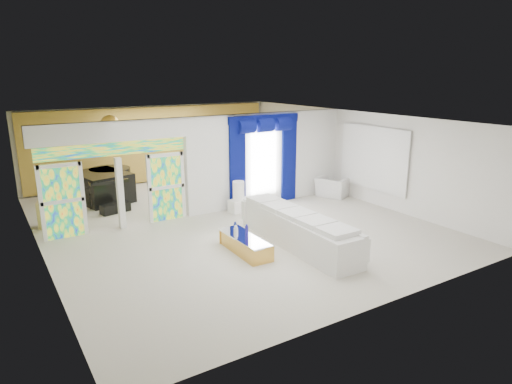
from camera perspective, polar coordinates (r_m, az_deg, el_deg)
floor at (r=13.41m, az=-3.82°, el=-3.60°), size 12.00×12.00×0.00m
dividing_wall at (r=14.93m, az=1.55°, el=4.29°), size 5.70×0.18×3.00m
dividing_header at (r=12.71m, az=-17.72°, el=7.33°), size 4.30×0.18×0.55m
stained_panel_left at (r=12.76m, az=-23.29°, el=-1.08°), size 0.95×0.04×2.00m
stained_panel_right at (r=13.44m, az=-11.28°, el=0.63°), size 0.95×0.04×2.00m
stained_transom at (r=12.78m, az=-17.55°, el=5.22°), size 4.00×0.05×0.35m
window_pane at (r=14.73m, az=0.95°, el=3.94°), size 1.00×0.02×2.30m
blue_drape_left at (r=14.20m, az=-2.38°, el=3.32°), size 0.55×0.10×2.80m
blue_drape_right at (r=15.27m, az=4.17°, el=4.11°), size 0.55×0.10×2.80m
blue_pelmet at (r=14.50m, az=1.04°, el=9.25°), size 2.60×0.12×0.25m
wall_mirror at (r=15.20m, az=14.63°, el=4.19°), size 0.04×2.70×1.90m
gold_curtains at (r=18.35m, az=-12.72°, el=5.91°), size 9.70×0.12×2.90m
white_sofa at (r=11.43m, az=5.26°, el=-4.88°), size 1.00×4.12×0.78m
coffee_table at (r=11.03m, az=-1.36°, el=-6.68°), size 0.63×1.74×0.38m
console_table at (r=14.28m, az=-1.16°, el=-1.55°), size 1.25×0.49×0.41m
table_lamp at (r=14.01m, az=-2.23°, el=0.20°), size 0.36×0.36×0.58m
armchair at (r=16.11m, az=9.65°, el=0.66°), size 1.28×1.34×0.69m
grand_piano at (r=16.16m, az=-18.96°, el=0.63°), size 1.90×2.24×0.98m
piano_bench at (r=14.74m, az=-17.39°, el=-1.94°), size 0.96×0.55×0.30m
tv_console at (r=14.03m, az=-24.84°, el=-2.56°), size 0.61×0.58×0.75m
chandelier at (r=15.17m, az=-18.01°, el=8.13°), size 0.60×0.60×0.60m
decanters at (r=11.13m, az=-2.03°, el=-4.86°), size 0.21×0.73×0.29m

